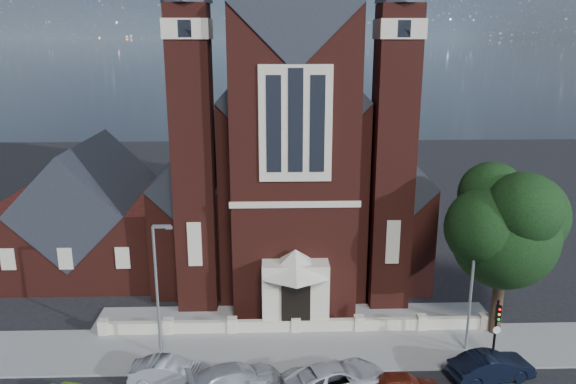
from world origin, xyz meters
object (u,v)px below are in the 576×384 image
church (288,154)px  traffic_signal (497,324)px  parish_hall (91,218)px  street_tree (509,230)px  car_white_suv (336,378)px  street_lamp_left (158,284)px  car_silver_a (170,372)px  car_navy (491,367)px  street_lamp_right (474,280)px  car_silver_b (235,379)px

church → traffic_signal: bearing=-61.8°
church → parish_hall: bearing=-162.8°
parish_hall → traffic_signal: bearing=-30.0°
street_tree → car_white_suv: bearing=-153.3°
street_lamp_left → traffic_signal: street_lamp_left is taller
street_lamp_left → car_silver_a: 4.88m
street_tree → car_silver_a: bearing=-167.1°
traffic_signal → car_navy: bearing=-115.3°
street_lamp_right → car_silver_b: bearing=-165.5°
church → street_lamp_right: church is taller
street_lamp_right → car_white_suv: bearing=-155.9°
traffic_signal → car_white_suv: bearing=-167.0°
car_silver_a → street_lamp_left: bearing=23.3°
traffic_signal → car_silver_b: bearing=-172.4°
street_lamp_right → traffic_signal: bearing=-60.0°
street_lamp_right → car_silver_a: size_ratio=1.88×
parish_hall → car_silver_b: (12.54, -17.51, -3.29)m
traffic_signal → car_silver_a: (-17.96, -1.21, -1.87)m
parish_hall → traffic_signal: size_ratio=3.05×
street_lamp_left → traffic_signal: 19.08m
car_silver_b → church: bearing=-25.9°
traffic_signal → car_silver_b: 14.70m
car_silver_a → car_white_suv: bearing=-91.4°
traffic_signal → parish_hall: bearing=150.0°
parish_hall → car_white_suv: parish_hall is taller
street_lamp_right → parish_hall: bearing=151.8°
street_lamp_left → street_lamp_right: size_ratio=1.00×
street_lamp_right → car_white_suv: 9.83m
car_silver_a → car_silver_b: size_ratio=0.86×
street_lamp_left → car_silver_b: bearing=-38.3°
street_tree → car_silver_b: 18.00m
street_lamp_right → car_silver_b: 14.52m
car_navy → street_lamp_left: bearing=69.0°
car_silver_a → car_silver_b: bearing=-97.2°
street_lamp_right → car_white_suv: (-8.26, -3.70, -3.83)m
parish_hall → car_silver_a: (9.04, -16.79, -3.30)m
street_lamp_left → car_silver_b: size_ratio=1.62×
street_lamp_left → street_lamp_right: (18.00, 0.00, 0.00)m
street_tree → street_lamp_left: (-20.51, -1.71, -2.36)m
traffic_signal → car_silver_a: traffic_signal is taller
car_silver_b → street_tree: bearing=-89.1°
parish_hall → street_tree: 31.27m
car_navy → traffic_signal: bearing=-37.4°
traffic_signal → car_navy: size_ratio=0.87×
car_silver_b → car_white_suv: (5.28, -0.18, 0.05)m
church → traffic_signal: size_ratio=8.72×
traffic_signal → car_silver_b: (-14.46, -1.94, -1.86)m
church → car_navy: 25.27m
parish_hall → car_white_suv: bearing=-44.8°
car_navy → street_tree: bearing=-37.8°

